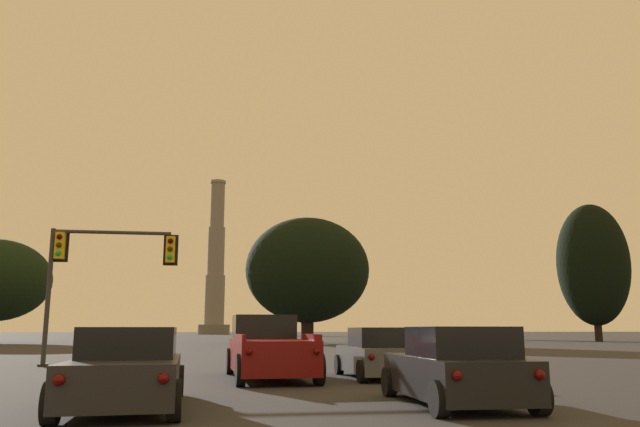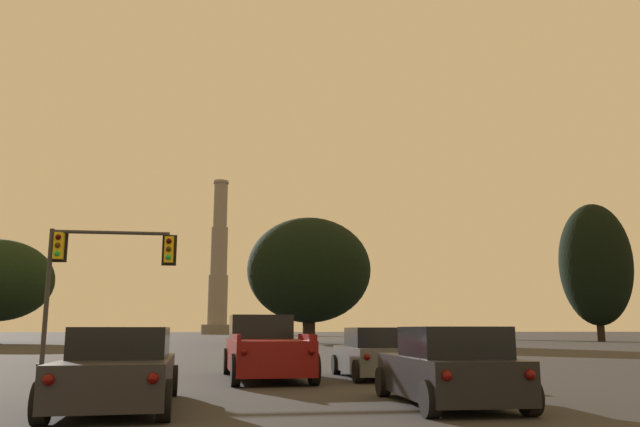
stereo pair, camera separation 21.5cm
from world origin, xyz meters
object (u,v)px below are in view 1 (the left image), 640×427
Objects in this scene: hatchback_right_lane_second at (456,369)px; pickup_truck_center_lane_front at (269,350)px; traffic_light_overhead_left at (95,261)px; smokestack at (215,273)px; hatchback_right_lane_front at (379,355)px; sedan_left_lane_second at (128,370)px.

pickup_truck_center_lane_front is (-2.95, 7.01, 0.14)m from hatchback_right_lane_second.
traffic_light_overhead_left is 0.13× the size of smokestack.
hatchback_right_lane_front is 0.74× the size of pickup_truck_center_lane_front.
hatchback_right_lane_front reaches higher than sedan_left_lane_second.
pickup_truck_center_lane_front is 7.09m from sedan_left_lane_second.
traffic_light_overhead_left is at bearing -91.43° from smokestack.
hatchback_right_lane_second is 6.55m from hatchback_right_lane_front.
hatchback_right_lane_second is at bearing -91.72° from hatchback_right_lane_front.
pickup_truck_center_lane_front is at bearing -48.17° from traffic_light_overhead_left.
sedan_left_lane_second is 153.92m from smokestack.
hatchback_right_lane_front is 3.19m from pickup_truck_center_lane_front.
smokestack reaches higher than pickup_truck_center_lane_front.
hatchback_right_lane_front is (0.20, 6.55, 0.00)m from hatchback_right_lane_second.
sedan_left_lane_second is at bearing -76.32° from traffic_light_overhead_left.
pickup_truck_center_lane_front reaches higher than hatchback_right_lane_second.
sedan_left_lane_second is 0.12× the size of smokestack.
hatchback_right_lane_front is 12.54m from traffic_light_overhead_left.
traffic_light_overhead_left reaches higher than sedan_left_lane_second.
smokestack reaches higher than sedan_left_lane_second.
hatchback_right_lane_second is 17.17m from traffic_light_overhead_left.
smokestack is (-2.83, 146.76, 15.11)m from pickup_truck_center_lane_front.
traffic_light_overhead_left is (-9.47, 7.51, 3.35)m from hatchback_right_lane_front.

